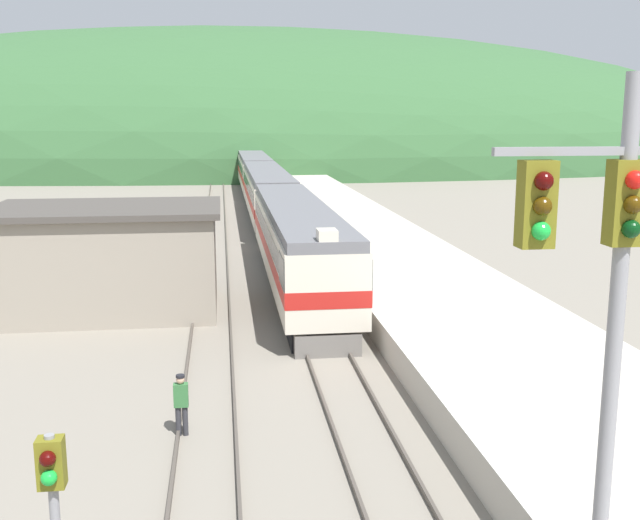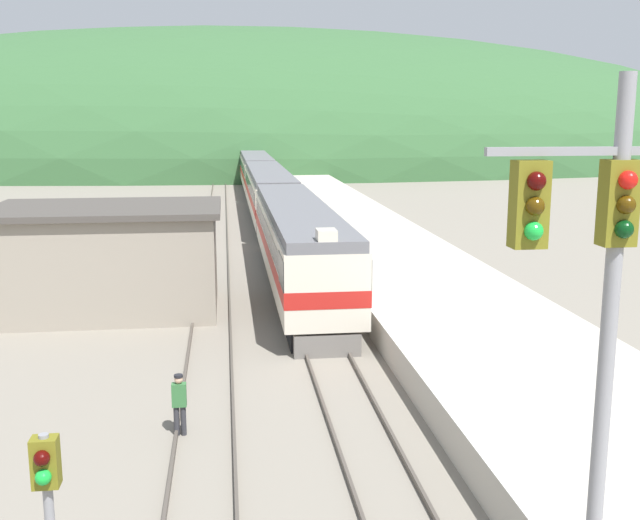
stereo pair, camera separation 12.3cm
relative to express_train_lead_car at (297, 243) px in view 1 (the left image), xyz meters
name	(u,v)px [view 1 (the left image)]	position (x,y,z in m)	size (l,w,h in m)	color
track_main	(256,196)	(0.00, 40.05, -2.05)	(1.52, 180.00, 0.16)	#4C443D
track_siding	(217,196)	(-3.89, 40.05, -2.05)	(1.51, 180.00, 0.16)	#4C443D
platform	(342,218)	(5.34, 20.05, -1.62)	(7.05, 140.00, 1.04)	#BCB5A5
distant_hills	(241,162)	(0.00, 96.05, -2.13)	(191.50, 86.17, 43.93)	#335B33
station_shed	(108,259)	(-8.05, -2.95, 0.05)	(9.17, 6.29, 4.33)	gray
express_train_lead_car	(297,243)	(0.00, 0.00, 0.00)	(2.92, 20.88, 4.25)	black
carriage_second	(267,194)	(0.00, 22.47, -0.01)	(2.91, 21.83, 3.89)	black
carriage_third	(254,171)	(0.00, 45.18, -0.01)	(2.91, 21.83, 3.89)	black
carriage_fourth	(246,159)	(0.00, 67.90, -0.01)	(2.91, 21.83, 3.89)	black
signal_mast_main	(619,294)	(1.34, -25.44, 3.67)	(3.30, 0.42, 8.41)	gray
signal_post_siding	(54,505)	(-5.79, -23.79, 0.51)	(0.36, 0.42, 3.66)	gray
track_worker	(181,402)	(-4.52, -15.72, -1.24)	(0.36, 0.22, 1.59)	#2D2D33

